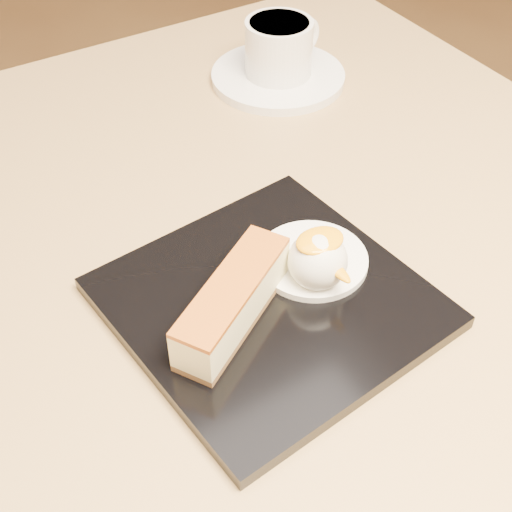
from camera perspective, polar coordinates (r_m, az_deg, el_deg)
table at (r=0.72m, az=-1.07°, el=-8.25°), size 0.80×0.80×0.72m
dessert_plate at (r=0.55m, az=1.08°, el=-3.76°), size 0.24×0.24×0.01m
cheesecake at (r=0.52m, az=-1.86°, el=-3.67°), size 0.12×0.09×0.04m
cream_smear at (r=0.58m, az=4.51°, el=-0.29°), size 0.09×0.09×0.01m
ice_cream_scoop at (r=0.55m, az=4.96°, el=-0.37°), size 0.05×0.05×0.05m
mango_sauce at (r=0.54m, az=5.13°, el=1.24°), size 0.04×0.03×0.01m
mint_sprig at (r=0.58m, az=0.76°, el=0.35°), size 0.03×0.02×0.00m
saucer at (r=0.83m, az=1.77°, el=14.15°), size 0.15×0.15×0.01m
coffee_cup at (r=0.81m, az=1.93°, el=16.42°), size 0.10×0.07×0.06m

